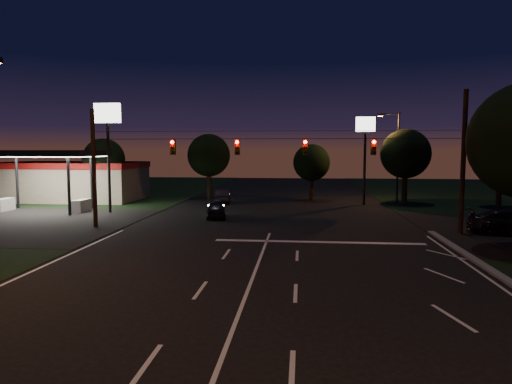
# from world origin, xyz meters

# --- Properties ---
(ground) EXTENTS (140.00, 140.00, 0.00)m
(ground) POSITION_xyz_m (0.00, 0.00, 0.00)
(ground) COLOR black
(ground) RESTS_ON ground
(stop_bar) EXTENTS (12.00, 0.50, 0.01)m
(stop_bar) POSITION_xyz_m (3.00, 11.50, 0.01)
(stop_bar) COLOR silver
(stop_bar) RESTS_ON ground
(utility_pole_right) EXTENTS (0.30, 0.30, 9.00)m
(utility_pole_right) POSITION_xyz_m (12.00, 15.00, 0.00)
(utility_pole_right) COLOR black
(utility_pole_right) RESTS_ON ground
(utility_pole_left) EXTENTS (0.28, 0.28, 8.00)m
(utility_pole_left) POSITION_xyz_m (-12.00, 15.00, 0.00)
(utility_pole_left) COLOR black
(utility_pole_left) RESTS_ON ground
(signal_span) EXTENTS (24.00, 0.40, 1.56)m
(signal_span) POSITION_xyz_m (-0.00, 14.96, 5.50)
(signal_span) COLOR black
(signal_span) RESTS_ON ground
(gas_station) EXTENTS (14.20, 16.10, 5.25)m
(gas_station) POSITION_xyz_m (-21.86, 30.39, 2.38)
(gas_station) COLOR gray
(gas_station) RESTS_ON ground
(pole_sign_left_near) EXTENTS (2.20, 0.30, 9.10)m
(pole_sign_left_near) POSITION_xyz_m (-14.00, 22.00, 6.98)
(pole_sign_left_near) COLOR black
(pole_sign_left_near) RESTS_ON ground
(pole_sign_right) EXTENTS (1.80, 0.30, 8.40)m
(pole_sign_right) POSITION_xyz_m (8.00, 30.00, 6.24)
(pole_sign_right) COLOR black
(pole_sign_right) RESTS_ON ground
(street_light_right_far) EXTENTS (2.20, 0.35, 9.00)m
(street_light_right_far) POSITION_xyz_m (11.24, 32.00, 5.24)
(street_light_right_far) COLOR black
(street_light_right_far) RESTS_ON ground
(tree_far_a) EXTENTS (4.20, 4.20, 6.42)m
(tree_far_a) POSITION_xyz_m (-17.98, 30.12, 4.26)
(tree_far_a) COLOR black
(tree_far_a) RESTS_ON ground
(tree_far_b) EXTENTS (4.60, 4.60, 6.98)m
(tree_far_b) POSITION_xyz_m (-7.98, 34.13, 4.61)
(tree_far_b) COLOR black
(tree_far_b) RESTS_ON ground
(tree_far_c) EXTENTS (3.80, 3.80, 5.86)m
(tree_far_c) POSITION_xyz_m (3.02, 33.10, 3.90)
(tree_far_c) COLOR black
(tree_far_c) RESTS_ON ground
(tree_far_d) EXTENTS (4.80, 4.80, 7.30)m
(tree_far_d) POSITION_xyz_m (12.02, 31.13, 4.83)
(tree_far_d) COLOR black
(tree_far_d) RESTS_ON ground
(tree_far_e) EXTENTS (4.00, 4.00, 6.18)m
(tree_far_e) POSITION_xyz_m (20.02, 29.11, 4.11)
(tree_far_e) COLOR black
(tree_far_e) RESTS_ON ground
(car_oncoming_a) EXTENTS (2.15, 3.94, 1.27)m
(car_oncoming_a) POSITION_xyz_m (-4.64, 20.21, 0.63)
(car_oncoming_a) COLOR black
(car_oncoming_a) RESTS_ON ground
(car_oncoming_b) EXTENTS (1.98, 4.16, 1.32)m
(car_oncoming_b) POSITION_xyz_m (-5.85, 30.06, 0.66)
(car_oncoming_b) COLOR black
(car_oncoming_b) RESTS_ON ground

